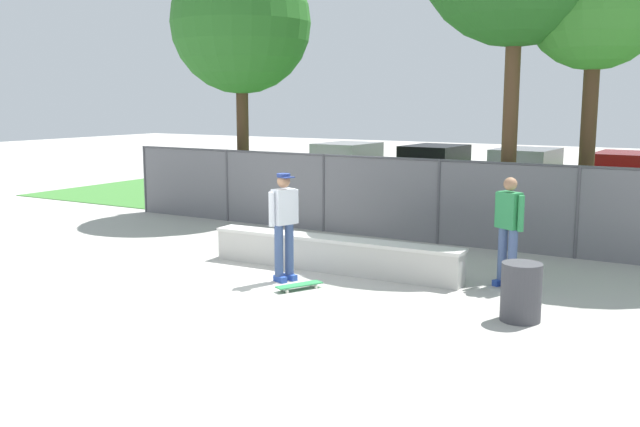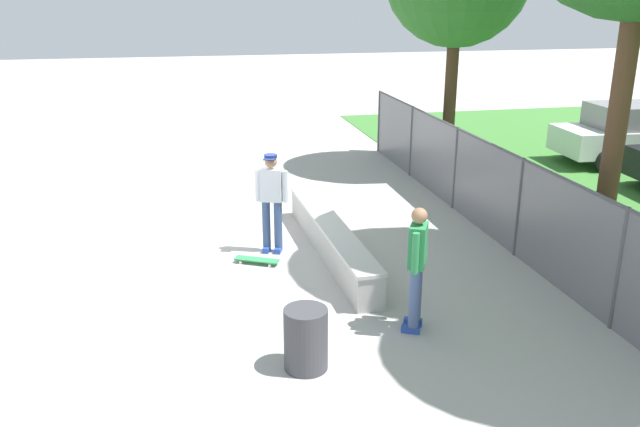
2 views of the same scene
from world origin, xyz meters
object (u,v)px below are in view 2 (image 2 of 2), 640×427
concrete_ledge (331,239)px  skateboarder (272,198)px  bystander (417,264)px  skateboard (257,260)px  trash_bin (306,339)px  car_white (632,133)px

concrete_ledge → skateboarder: bearing=-110.8°
concrete_ledge → bystander: (3.00, 0.52, 0.70)m
concrete_ledge → bystander: bystander is taller
concrete_ledge → skateboard: bearing=-84.1°
skateboarder → skateboard: bearing=-34.6°
trash_bin → car_white: bearing=128.2°
bystander → trash_bin: size_ratio=2.21×
trash_bin → skateboard: bearing=-176.7°
skateboarder → skateboard: (0.53, -0.36, -0.96)m
skateboarder → skateboard: skateboarder is taller
skateboard → bystander: bystander is taller
car_white → bystander: bystander is taller
skateboarder → bystander: 3.71m
skateboard → trash_bin: trash_bin is taller
car_white → skateboarder: bearing=-67.2°
concrete_ledge → skateboarder: size_ratio=2.63×
concrete_ledge → bystander: 3.12m
concrete_ledge → bystander: size_ratio=2.66×
concrete_ledge → trash_bin: 3.86m
skateboard → car_white: (-5.06, 11.13, 0.77)m
concrete_ledge → car_white: (-4.92, 9.76, 0.53)m
car_white → trash_bin: size_ratio=5.20×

